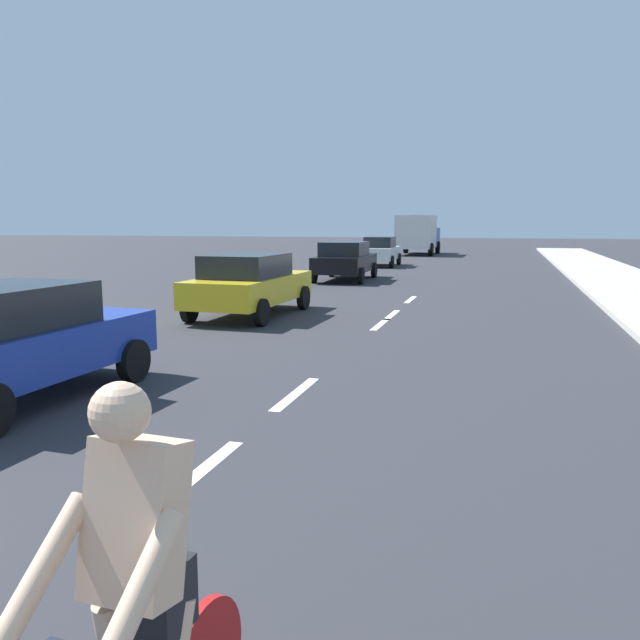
{
  "coord_description": "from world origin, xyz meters",
  "views": [
    {
      "loc": [
        2.72,
        4.03,
        2.38
      ],
      "look_at": [
        0.43,
        12.03,
        1.1
      ],
      "focal_mm": 36.07,
      "sensor_mm": 36.0,
      "label": 1
    }
  ],
  "objects_px": {
    "parked_car_black": "(345,260)",
    "parked_car_white": "(380,251)",
    "delivery_truck": "(418,234)",
    "parked_car_yellow": "(249,283)",
    "parked_car_blue": "(14,340)"
  },
  "relations": [
    {
      "from": "parked_car_black",
      "to": "parked_car_white",
      "type": "distance_m",
      "value": 8.64
    },
    {
      "from": "delivery_truck",
      "to": "parked_car_black",
      "type": "bearing_deg",
      "value": -89.28
    },
    {
      "from": "parked_car_yellow",
      "to": "parked_car_white",
      "type": "xyz_separation_m",
      "value": [
        -0.21,
        19.03,
        -0.01
      ]
    },
    {
      "from": "parked_car_yellow",
      "to": "parked_car_blue",
      "type": "bearing_deg",
      "value": -88.53
    },
    {
      "from": "parked_car_blue",
      "to": "parked_car_black",
      "type": "relative_size",
      "value": 0.9
    },
    {
      "from": "parked_car_yellow",
      "to": "delivery_truck",
      "type": "bearing_deg",
      "value": 91.15
    },
    {
      "from": "parked_car_black",
      "to": "parked_car_white",
      "type": "relative_size",
      "value": 1.17
    },
    {
      "from": "parked_car_blue",
      "to": "parked_car_black",
      "type": "height_order",
      "value": "same"
    },
    {
      "from": "parked_car_white",
      "to": "parked_car_blue",
      "type": "bearing_deg",
      "value": -90.44
    },
    {
      "from": "parked_car_white",
      "to": "parked_car_black",
      "type": "bearing_deg",
      "value": -89.8
    },
    {
      "from": "parked_car_blue",
      "to": "parked_car_white",
      "type": "distance_m",
      "value": 27.22
    },
    {
      "from": "parked_car_yellow",
      "to": "parked_car_black",
      "type": "distance_m",
      "value": 10.39
    },
    {
      "from": "delivery_truck",
      "to": "parked_car_white",
      "type": "bearing_deg",
      "value": -90.33
    },
    {
      "from": "parked_car_yellow",
      "to": "parked_car_black",
      "type": "relative_size",
      "value": 0.98
    },
    {
      "from": "parked_car_blue",
      "to": "parked_car_black",
      "type": "distance_m",
      "value": 18.57
    }
  ]
}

